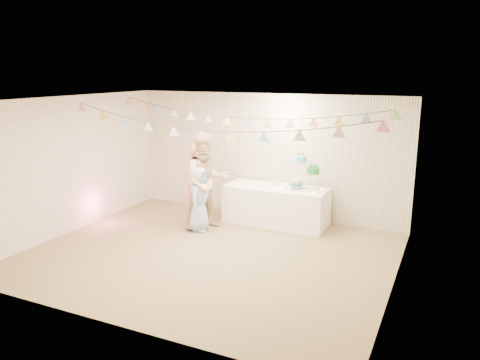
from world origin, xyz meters
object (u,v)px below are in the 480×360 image
at_px(person_adult_a, 199,184).
at_px(person_adult_b, 206,182).
at_px(cake_stand, 304,173).
at_px(person_child, 199,199).
at_px(table, 276,205).

bearing_deg(person_adult_a, person_adult_b, -87.73).
distance_m(cake_stand, person_child, 2.11).
xyz_separation_m(table, cake_stand, (0.55, 0.05, 0.70)).
height_order(cake_stand, person_child, cake_stand).
bearing_deg(person_adult_a, table, -29.22).
relative_size(person_adult_a, person_child, 1.31).
bearing_deg(person_adult_b, person_adult_a, 99.05).
xyz_separation_m(cake_stand, person_child, (-1.76, -1.06, -0.46)).
bearing_deg(person_adult_b, cake_stand, -20.35).
bearing_deg(person_child, person_adult_a, 19.66).
distance_m(table, person_child, 1.60).
height_order(person_adult_b, person_child, person_adult_b).
bearing_deg(cake_stand, person_child, -148.85).
xyz_separation_m(table, person_child, (-1.21, -1.01, 0.24)).
distance_m(table, cake_stand, 0.89).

